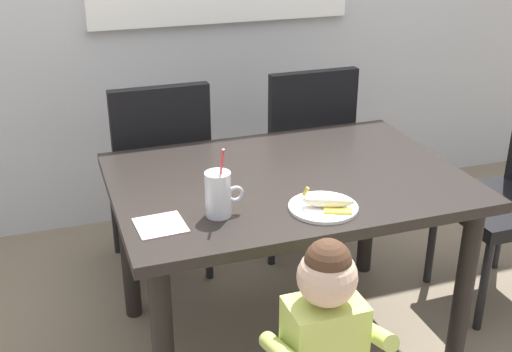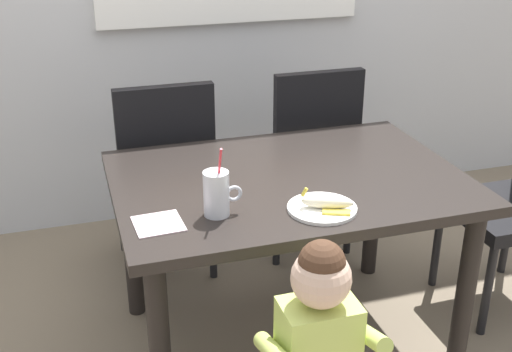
{
  "view_description": "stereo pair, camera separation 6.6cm",
  "coord_description": "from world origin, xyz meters",
  "px_view_note": "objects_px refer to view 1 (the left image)",
  "views": [
    {
      "loc": [
        -0.81,
        -2.01,
        1.7
      ],
      "look_at": [
        -0.15,
        -0.09,
        0.79
      ],
      "focal_mm": 45.2,
      "sensor_mm": 36.0,
      "label": 1
    },
    {
      "loc": [
        -0.75,
        -2.03,
        1.7
      ],
      "look_at": [
        -0.15,
        -0.09,
        0.79
      ],
      "focal_mm": 45.2,
      "sensor_mm": 36.0,
      "label": 2
    }
  ],
  "objects_px": {
    "snack_plate": "(323,207)",
    "peeled_banana": "(329,202)",
    "dining_chair_left": "(159,170)",
    "toddler_standing": "(324,336)",
    "milk_cup": "(219,196)",
    "dining_chair_right": "(302,150)",
    "dining_table": "(287,201)",
    "paper_napkin": "(160,225)"
  },
  "relations": [
    {
      "from": "paper_napkin",
      "to": "peeled_banana",
      "type": "bearing_deg",
      "value": -7.76
    },
    {
      "from": "milk_cup",
      "to": "peeled_banana",
      "type": "relative_size",
      "value": 1.42
    },
    {
      "from": "milk_cup",
      "to": "snack_plate",
      "type": "distance_m",
      "value": 0.35
    },
    {
      "from": "milk_cup",
      "to": "dining_chair_left",
      "type": "bearing_deg",
      "value": 92.46
    },
    {
      "from": "snack_plate",
      "to": "dining_chair_left",
      "type": "bearing_deg",
      "value": 111.79
    },
    {
      "from": "dining_chair_left",
      "to": "snack_plate",
      "type": "height_order",
      "value": "dining_chair_left"
    },
    {
      "from": "dining_table",
      "to": "paper_napkin",
      "type": "relative_size",
      "value": 8.52
    },
    {
      "from": "dining_chair_left",
      "to": "snack_plate",
      "type": "xyz_separation_m",
      "value": [
        0.37,
        -0.93,
        0.2
      ]
    },
    {
      "from": "snack_plate",
      "to": "paper_napkin",
      "type": "xyz_separation_m",
      "value": [
        -0.53,
        0.06,
        -0.0
      ]
    },
    {
      "from": "dining_chair_left",
      "to": "toddler_standing",
      "type": "distance_m",
      "value": 1.32
    },
    {
      "from": "milk_cup",
      "to": "snack_plate",
      "type": "height_order",
      "value": "milk_cup"
    },
    {
      "from": "dining_chair_left",
      "to": "milk_cup",
      "type": "distance_m",
      "value": 0.9
    },
    {
      "from": "dining_chair_right",
      "to": "snack_plate",
      "type": "relative_size",
      "value": 4.17
    },
    {
      "from": "snack_plate",
      "to": "peeled_banana",
      "type": "relative_size",
      "value": 1.33
    },
    {
      "from": "dining_table",
      "to": "dining_chair_left",
      "type": "relative_size",
      "value": 1.33
    },
    {
      "from": "milk_cup",
      "to": "snack_plate",
      "type": "xyz_separation_m",
      "value": [
        0.34,
        -0.07,
        -0.06
      ]
    },
    {
      "from": "milk_cup",
      "to": "paper_napkin",
      "type": "xyz_separation_m",
      "value": [
        -0.19,
        -0.01,
        -0.06
      ]
    },
    {
      "from": "dining_chair_right",
      "to": "toddler_standing",
      "type": "xyz_separation_m",
      "value": [
        -0.48,
        -1.32,
        -0.02
      ]
    },
    {
      "from": "milk_cup",
      "to": "snack_plate",
      "type": "bearing_deg",
      "value": -11.67
    },
    {
      "from": "dining_chair_left",
      "to": "dining_chair_right",
      "type": "relative_size",
      "value": 1.0
    },
    {
      "from": "snack_plate",
      "to": "peeled_banana",
      "type": "bearing_deg",
      "value": -46.82
    },
    {
      "from": "dining_table",
      "to": "milk_cup",
      "type": "bearing_deg",
      "value": -146.1
    },
    {
      "from": "dining_table",
      "to": "dining_chair_left",
      "type": "height_order",
      "value": "dining_chair_left"
    },
    {
      "from": "toddler_standing",
      "to": "snack_plate",
      "type": "bearing_deg",
      "value": 67.35
    },
    {
      "from": "dining_chair_left",
      "to": "paper_napkin",
      "type": "xyz_separation_m",
      "value": [
        -0.16,
        -0.87,
        0.19
      ]
    },
    {
      "from": "dining_table",
      "to": "milk_cup",
      "type": "height_order",
      "value": "milk_cup"
    },
    {
      "from": "dining_chair_right",
      "to": "toddler_standing",
      "type": "height_order",
      "value": "dining_chair_right"
    },
    {
      "from": "toddler_standing",
      "to": "milk_cup",
      "type": "xyz_separation_m",
      "value": [
        -0.18,
        0.44,
        0.27
      ]
    },
    {
      "from": "peeled_banana",
      "to": "milk_cup",
      "type": "bearing_deg",
      "value": 166.49
    },
    {
      "from": "dining_chair_left",
      "to": "milk_cup",
      "type": "xyz_separation_m",
      "value": [
        0.04,
        -0.86,
        0.26
      ]
    },
    {
      "from": "dining_chair_left",
      "to": "snack_plate",
      "type": "relative_size",
      "value": 4.17
    },
    {
      "from": "toddler_standing",
      "to": "milk_cup",
      "type": "height_order",
      "value": "milk_cup"
    },
    {
      "from": "snack_plate",
      "to": "peeled_banana",
      "type": "xyz_separation_m",
      "value": [
        0.01,
        -0.01,
        0.03
      ]
    },
    {
      "from": "dining_chair_right",
      "to": "dining_chair_left",
      "type": "bearing_deg",
      "value": 1.68
    },
    {
      "from": "paper_napkin",
      "to": "dining_chair_left",
      "type": "bearing_deg",
      "value": 79.85
    },
    {
      "from": "dining_chair_right",
      "to": "peeled_banana",
      "type": "distance_m",
      "value": 1.04
    },
    {
      "from": "toddler_standing",
      "to": "milk_cup",
      "type": "bearing_deg",
      "value": 112.89
    },
    {
      "from": "peeled_banana",
      "to": "paper_napkin",
      "type": "xyz_separation_m",
      "value": [
        -0.54,
        0.07,
        -0.03
      ]
    },
    {
      "from": "dining_table",
      "to": "paper_napkin",
      "type": "height_order",
      "value": "paper_napkin"
    },
    {
      "from": "dining_table",
      "to": "dining_chair_left",
      "type": "bearing_deg",
      "value": 119.17
    },
    {
      "from": "toddler_standing",
      "to": "peeled_banana",
      "type": "bearing_deg",
      "value": 64.65
    },
    {
      "from": "milk_cup",
      "to": "peeled_banana",
      "type": "bearing_deg",
      "value": -13.51
    }
  ]
}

